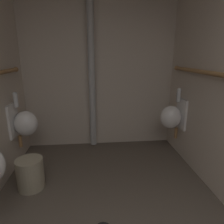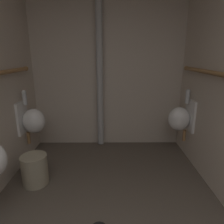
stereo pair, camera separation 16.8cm
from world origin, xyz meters
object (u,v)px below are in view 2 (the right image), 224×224
urinal_right_mid (180,118)px  standpipe_back_wall (100,66)px  urinal_left_far (32,120)px  waste_bin (35,170)px

urinal_right_mid → standpipe_back_wall: 1.41m
urinal_right_mid → urinal_left_far: bearing=-177.8°
urinal_left_far → standpipe_back_wall: bearing=29.2°
standpipe_back_wall → waste_bin: standpipe_back_wall is taller
urinal_left_far → standpipe_back_wall: standpipe_back_wall is taller
waste_bin → urinal_right_mid: bearing=18.6°
urinal_left_far → waste_bin: urinal_left_far is taller
urinal_right_mid → waste_bin: 2.02m
urinal_right_mid → waste_bin: (-1.87, -0.63, -0.42)m
urinal_right_mid → standpipe_back_wall: bearing=159.7°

